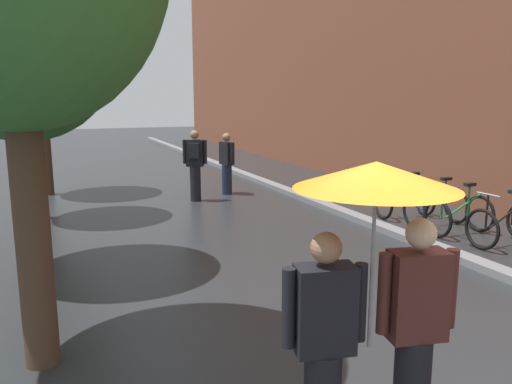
# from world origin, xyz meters

# --- Properties ---
(kerb_strip) EXTENTS (0.30, 36.00, 0.12)m
(kerb_strip) POSITION_xyz_m (3.20, 10.00, 0.06)
(kerb_strip) COLOR slate
(kerb_strip) RESTS_ON ground
(street_tree_1) EXTENTS (2.58, 2.58, 4.53)m
(street_tree_1) POSITION_xyz_m (-2.85, 5.12, 3.20)
(street_tree_1) COLOR #473323
(street_tree_1) RESTS_ON ground
(street_tree_2) EXTENTS (2.27, 2.27, 4.95)m
(street_tree_2) POSITION_xyz_m (-2.79, 8.63, 3.68)
(street_tree_2) COLOR #473323
(street_tree_2) RESTS_ON ground
(street_tree_3) EXTENTS (2.37, 2.37, 5.51)m
(street_tree_3) POSITION_xyz_m (-2.64, 11.43, 4.12)
(street_tree_3) COLOR #473323
(street_tree_3) RESTS_ON ground
(parked_bicycle_0) EXTENTS (1.11, 0.75, 0.96)m
(parked_bicycle_0) POSITION_xyz_m (4.47, 3.46, 0.38)
(parked_bicycle_0) COLOR black
(parked_bicycle_0) RESTS_ON ground
(parked_bicycle_1) EXTENTS (1.09, 0.71, 0.96)m
(parked_bicycle_1) POSITION_xyz_m (4.31, 4.29, 0.38)
(parked_bicycle_1) COLOR black
(parked_bicycle_1) RESTS_ON ground
(parked_bicycle_2) EXTENTS (1.11, 0.75, 0.96)m
(parked_bicycle_2) POSITION_xyz_m (4.39, 4.99, 0.38)
(parked_bicycle_2) COLOR black
(parked_bicycle_2) RESTS_ON ground
(parked_bicycle_3) EXTENTS (1.13, 0.78, 0.96)m
(parked_bicycle_3) POSITION_xyz_m (4.27, 5.79, 0.38)
(parked_bicycle_3) COLOR black
(parked_bicycle_3) RESTS_ON ground
(couple_under_umbrella) EXTENTS (1.24, 1.09, 2.10)m
(couple_under_umbrella) POSITION_xyz_m (-0.66, 0.07, 1.38)
(couple_under_umbrella) COLOR black
(couple_under_umbrella) RESTS_ON ground
(pedestrian_walking_midground) EXTENTS (0.54, 0.43, 1.73)m
(pedestrian_walking_midground) POSITION_xyz_m (0.68, 9.16, 0.92)
(pedestrian_walking_midground) COLOR black
(pedestrian_walking_midground) RESTS_ON ground
(pedestrian_walking_far) EXTENTS (0.31, 0.57, 1.60)m
(pedestrian_walking_far) POSITION_xyz_m (1.68, 9.70, 0.81)
(pedestrian_walking_far) COLOR #1E233D
(pedestrian_walking_far) RESTS_ON ground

